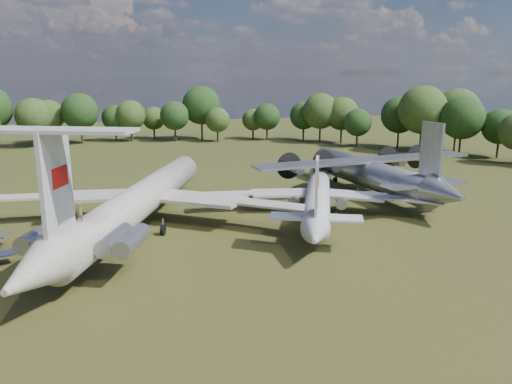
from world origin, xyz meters
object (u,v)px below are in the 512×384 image
object	(u,v)px
il62_airliner	(141,206)
tu104_jet	(318,199)
person_on_il62	(80,212)
an12_transport	(369,177)

from	to	relation	value
il62_airliner	tu104_jet	xyz separation A→B (m)	(23.84, 0.33, -0.68)
person_on_il62	an12_transport	bearing A→B (deg)	-139.98
an12_transport	person_on_il62	bearing A→B (deg)	-156.25
il62_airliner	an12_transport	bearing A→B (deg)	35.78
il62_airliner	tu104_jet	size ratio (longest dim) A/B	1.33
il62_airliner	person_on_il62	bearing A→B (deg)	-90.00
il62_airliner	person_on_il62	xyz separation A→B (m)	(-5.94, -15.14, 3.76)
tu104_jet	an12_transport	bearing A→B (deg)	58.68
tu104_jet	person_on_il62	world-z (taller)	person_on_il62
tu104_jet	an12_transport	xyz separation A→B (m)	(12.29, 8.91, 0.59)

